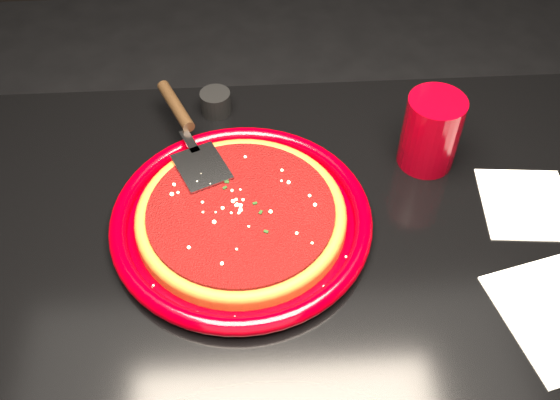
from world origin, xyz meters
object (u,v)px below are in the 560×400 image
(table, at_px, (293,372))
(pizza_server, at_px, (189,132))
(plate, at_px, (241,219))
(cup, at_px, (431,132))
(ramekin, at_px, (216,102))

(table, distance_m, pizza_server, 0.51)
(plate, relative_size, pizza_server, 1.30)
(table, height_order, plate, plate)
(pizza_server, xyz_separation_m, cup, (0.39, -0.04, 0.02))
(pizza_server, relative_size, ramekin, 5.63)
(ramekin, bearing_deg, table, -69.96)
(plate, bearing_deg, ramekin, 98.60)
(table, height_order, pizza_server, pizza_server)
(pizza_server, distance_m, cup, 0.39)
(plate, bearing_deg, pizza_server, 116.81)
(table, bearing_deg, plate, 141.55)
(table, distance_m, plate, 0.40)
(plate, relative_size, ramekin, 7.31)
(plate, xyz_separation_m, ramekin, (-0.04, 0.27, 0.01))
(table, relative_size, pizza_server, 3.95)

